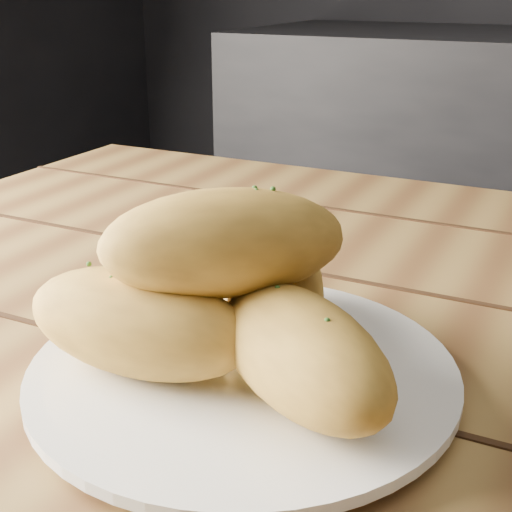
# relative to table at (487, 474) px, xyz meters

# --- Properties ---
(table) EXTENTS (1.42, 0.96, 0.75)m
(table) POSITION_rel_table_xyz_m (0.00, 0.00, 0.00)
(table) COLOR olive
(table) RESTS_ON ground
(plate) EXTENTS (0.29, 0.29, 0.02)m
(plate) POSITION_rel_table_xyz_m (-0.16, -0.11, 0.11)
(plate) COLOR white
(plate) RESTS_ON table
(bread_rolls) EXTENTS (0.28, 0.24, 0.12)m
(bread_rolls) POSITION_rel_table_xyz_m (-0.16, -0.11, 0.16)
(bread_rolls) COLOR gold
(bread_rolls) RESTS_ON plate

